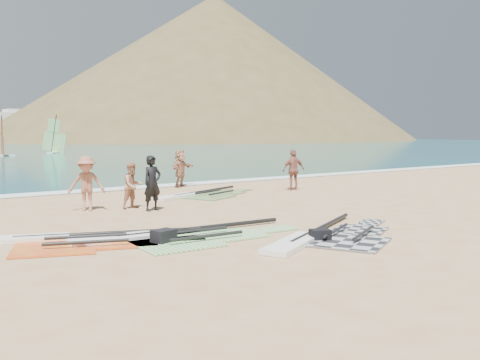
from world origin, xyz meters
TOP-DOWN VIEW (x-y plane):
  - ground at (0.00, 0.00)m, footprint 300.00×300.00m
  - surf_line at (0.00, 12.30)m, footprint 300.00×1.20m
  - headland_main at (85.00, 130.00)m, footprint 143.00×143.00m
  - headland_minor at (120.00, 140.00)m, footprint 70.00×70.00m
  - rig_grey at (-0.39, -1.87)m, footprint 5.89×3.90m
  - rig_green at (-3.50, 0.49)m, footprint 6.13×2.57m
  - rig_orange at (1.87, 7.70)m, footprint 5.58×3.39m
  - rig_red at (-5.90, 1.61)m, footprint 5.63×3.51m
  - gear_bag_near at (-4.01, 0.13)m, footprint 0.63×0.52m
  - gear_bag_far at (-0.71, -1.92)m, footprint 0.59×0.51m
  - person_wetsuit at (-1.68, 5.21)m, footprint 0.76×0.56m
  - beachgoer_left at (-1.99, 6.11)m, footprint 0.91×0.77m
  - beachgoer_mid at (-3.51, 6.55)m, footprint 1.41×1.18m
  - beachgoer_back at (6.62, 7.13)m, footprint 1.19×0.69m
  - beachgoer_right at (3.11, 11.50)m, footprint 1.78×1.29m
  - windsurfer_centre at (3.85, 51.29)m, footprint 2.54×3.00m
  - windsurfer_right at (10.95, 55.97)m, footprint 2.40×2.45m

SIDE VIEW (x-z plane):
  - ground at x=0.00m, z-range 0.00..0.00m
  - surf_line at x=0.00m, z-range -0.02..0.02m
  - headland_main at x=85.00m, z-range -22.50..22.50m
  - headland_minor at x=120.00m, z-range -14.00..14.00m
  - rig_orange at x=1.87m, z-range -0.05..0.15m
  - rig_red at x=-5.90m, z-range -0.05..0.15m
  - rig_grey at x=-0.39m, z-range -0.05..0.15m
  - rig_green at x=-3.50m, z-range -0.05..0.15m
  - gear_bag_far at x=-0.71m, z-range 0.00..0.30m
  - gear_bag_near at x=-4.01m, z-range 0.00..0.35m
  - beachgoer_left at x=-1.99m, z-range 0.00..1.65m
  - beachgoer_right at x=3.11m, z-range 0.00..1.86m
  - beachgoer_back at x=6.62m, z-range 0.00..1.90m
  - beachgoer_mid at x=-3.51m, z-range 0.00..1.90m
  - person_wetsuit at x=-1.68m, z-range 0.00..1.91m
  - windsurfer_centre at x=3.85m, z-range -0.94..3.56m
  - windsurfer_right at x=10.95m, z-range -1.05..3.81m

